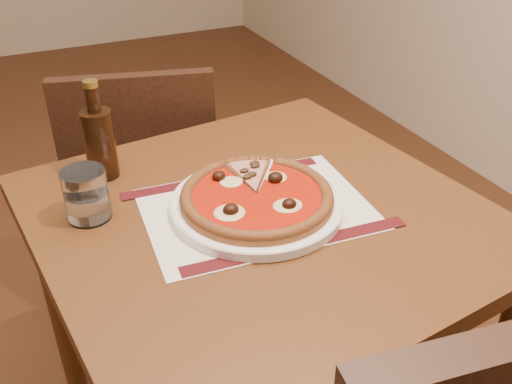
% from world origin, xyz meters
% --- Properties ---
extents(table, '(0.89, 0.89, 0.75)m').
position_xyz_m(table, '(0.95, -0.62, 0.65)').
color(table, brown).
rests_on(table, ground).
extents(chair_far, '(0.50, 0.50, 0.86)m').
position_xyz_m(chair_far, '(0.87, -0.00, 0.49)').
color(chair_far, black).
rests_on(chair_far, ground).
extents(placemat, '(0.44, 0.33, 0.00)m').
position_xyz_m(placemat, '(0.94, -0.62, 0.75)').
color(placemat, white).
rests_on(placemat, table).
extents(plate, '(0.33, 0.33, 0.02)m').
position_xyz_m(plate, '(0.94, -0.62, 0.76)').
color(plate, white).
rests_on(plate, placemat).
extents(pizza, '(0.29, 0.29, 0.04)m').
position_xyz_m(pizza, '(0.94, -0.62, 0.78)').
color(pizza, brown).
rests_on(pizza, plate).
extents(ham_slice, '(0.10, 0.14, 0.02)m').
position_xyz_m(ham_slice, '(0.98, -0.53, 0.78)').
color(ham_slice, brown).
rests_on(ham_slice, plate).
extents(water_glass, '(0.10, 0.10, 0.10)m').
position_xyz_m(water_glass, '(0.65, -0.51, 0.80)').
color(water_glass, white).
rests_on(water_glass, table).
extents(bottle, '(0.06, 0.06, 0.21)m').
position_xyz_m(bottle, '(0.71, -0.36, 0.83)').
color(bottle, '#351C0D').
rests_on(bottle, table).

